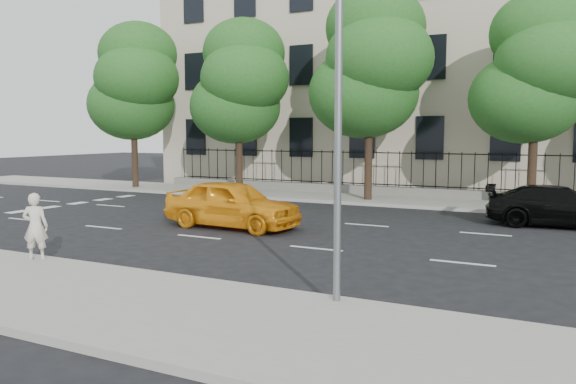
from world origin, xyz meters
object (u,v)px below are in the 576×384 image
Objects in this scene: black_sedan at (560,206)px; woman_near at (35,226)px; yellow_taxi at (232,204)px; street_light at (350,30)px.

woman_near is at bearing 131.69° from black_sedan.
street_light is at bearing -130.28° from yellow_taxi.
woman_near is (-7.86, -0.64, -4.17)m from street_light.
woman_near is (-11.48, -12.07, 0.26)m from black_sedan.
street_light is at bearing 157.67° from black_sedan.
black_sedan is at bearing -59.23° from yellow_taxi.
black_sedan is 16.66m from woman_near.
black_sedan is at bearing 72.42° from street_light.
woman_near is (-1.37, -6.86, 0.15)m from yellow_taxi.
street_light is 1.65× the size of yellow_taxi.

